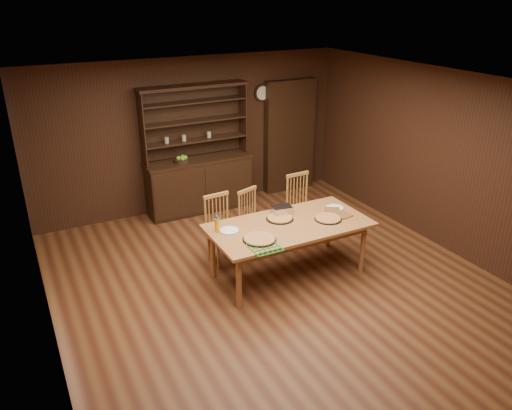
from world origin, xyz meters
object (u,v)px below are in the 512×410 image
dining_table (289,229)px  juice_bottle (217,224)px  china_hutch (199,178)px  chair_center (252,218)px  chair_right (300,204)px  chair_left (220,226)px

dining_table → juice_bottle: bearing=165.8°
china_hutch → chair_center: 1.73m
china_hutch → juice_bottle: china_hutch is taller
chair_right → chair_left: bearing=-177.2°
chair_center → chair_right: chair_right is taller
dining_table → chair_right: chair_right is taller
dining_table → chair_left: bearing=130.1°
chair_center → juice_bottle: 1.09m
dining_table → chair_right: size_ratio=2.09×
chair_left → china_hutch: bearing=73.1°
juice_bottle → chair_left: bearing=63.7°
chair_center → chair_right: size_ratio=0.92×
china_hutch → juice_bottle: size_ratio=10.06×
dining_table → juice_bottle: juice_bottle is taller
dining_table → chair_center: 0.90m
china_hutch → chair_right: bearing=-58.8°
juice_bottle → chair_right: bearing=22.0°
chair_left → juice_bottle: chair_left is taller
china_hutch → chair_right: (1.02, -1.68, -0.06)m
china_hutch → juice_bottle: 2.46m
chair_right → juice_bottle: size_ratio=4.71×
chair_center → juice_bottle: bearing=-161.5°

